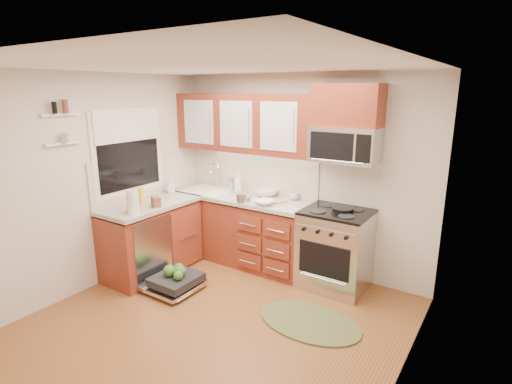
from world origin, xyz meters
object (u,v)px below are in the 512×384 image
Objects in this scene: stock_pot at (243,197)px; bowl_a at (264,202)px; cup at (294,196)px; dishwasher at (174,282)px; cutting_board at (275,201)px; skillet at (343,210)px; paper_towel_roll at (133,202)px; microwave at (345,145)px; rug at (309,322)px; sink at (208,199)px; range at (335,249)px; upper_cabinets at (244,123)px; bowl_b at (266,193)px.

bowl_a is at bearing 5.82° from stock_pot.
dishwasher is at bearing -122.53° from cup.
cutting_board is at bearing 59.19° from dishwasher.
skillet is 2.39m from paper_towel_roll.
cutting_board is at bearing -174.02° from microwave.
stock_pot reaches higher than skillet.
cup is (0.20, 0.40, 0.02)m from bowl_a.
rug is at bearing -54.36° from cup.
sink is 1.08m from bowl_a.
range is 4.00× the size of bowl_a.
bowl_a is (-0.03, -0.21, 0.02)m from cutting_board.
microwave reaches higher than range.
stock_pot is at bearing -14.76° from sink.
upper_cabinets is 7.23× the size of paper_towel_roll.
microwave is 1.41m from stock_pot.
bowl_b reaches higher than bowl_a.
stock_pot reaches higher than cup.
bowl_b is (0.86, 0.18, 0.17)m from sink.
microwave is 0.71× the size of rug.
paper_towel_roll is at bearing -128.89° from cutting_board.
range is 0.88× the size of rug.
range is 3.16× the size of bowl_b.
dishwasher is 1.63m from bowl_b.
cup reaches higher than sink.
cutting_board is at bearing -31.86° from bowl_b.
sink is 3.19× the size of stock_pot.
cup is (-0.68, 0.10, -0.72)m from microwave.
rug is at bearing -43.57° from cutting_board.
range reaches higher than sink.
rug is 1.61m from cutting_board.
cutting_board is (-0.85, -0.09, -0.77)m from microwave.
sink is 4.82× the size of cup.
sink is 0.58× the size of rug.
stock_pot reaches higher than bowl_a.
microwave is 3.91× the size of stock_pot.
skillet is at bearing 35.29° from dishwasher.
sink is 2.06× the size of bowl_b.
upper_cabinets is 2.93× the size of dishwasher.
paper_towel_roll reaches higher than bowl_a.
microwave is 3.20× the size of bowl_a.
cup is at bearing 50.75° from paper_towel_roll.
bowl_a is (-0.94, -0.18, -0.02)m from skillet.
upper_cabinets is at bearing 148.41° from bowl_a.
stock_pot reaches higher than bowl_b.
rug is at bearing -82.99° from range.
upper_cabinets is 8.38× the size of skillet.
microwave is at bearing 18.89° from bowl_a.
cutting_board is (-0.85, 0.03, 0.46)m from range.
paper_towel_roll is at bearing -145.82° from range.
cutting_board is (0.32, 0.24, -0.05)m from stock_pot.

